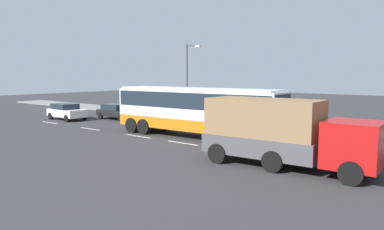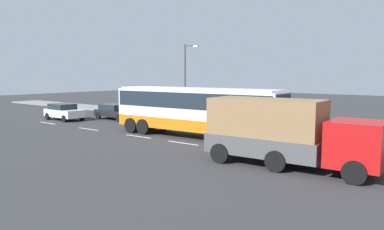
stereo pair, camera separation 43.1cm
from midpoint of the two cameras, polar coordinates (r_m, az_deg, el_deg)
ground_plane at (r=25.47m, az=1.33°, el=-3.34°), size 120.00×120.00×0.00m
sidewalk_curb at (r=32.89m, az=10.80°, el=-1.12°), size 80.00×4.00×0.15m
lane_centreline at (r=26.07m, az=-8.36°, el=-3.18°), size 24.77×0.16×0.01m
coach_bus at (r=24.88m, az=1.11°, el=1.27°), size 12.43×3.01×3.35m
cargo_truck at (r=17.49m, az=14.41°, el=-2.52°), size 7.97×2.80×3.13m
car_white_minivan at (r=36.57m, az=-18.48°, el=0.56°), size 4.22×2.14×1.51m
car_silver_hatch at (r=20.31m, az=24.55°, el=-4.21°), size 4.75×2.31×1.45m
car_black_sedan at (r=35.68m, az=-11.14°, el=0.58°), size 4.33×2.06×1.44m
pedestrian_near_curb at (r=33.88m, az=7.17°, el=0.76°), size 0.32×0.32×1.51m
street_lamp at (r=34.85m, az=-0.23°, el=6.06°), size 1.65×0.24×6.91m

